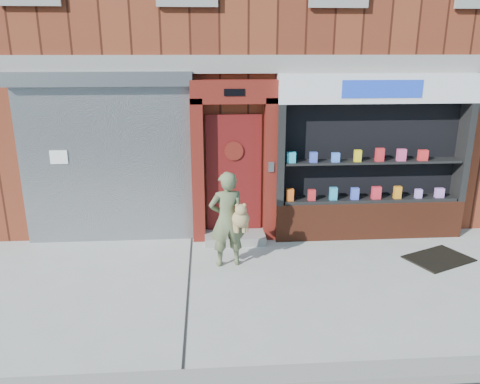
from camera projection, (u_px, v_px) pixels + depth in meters
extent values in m
plane|color=#9E9E99|center=(291.00, 284.00, 7.05)|extent=(80.00, 80.00, 0.00)
cube|color=gray|center=(327.00, 376.00, 4.98)|extent=(60.00, 0.30, 0.12)
cube|color=maroon|center=(254.00, 23.00, 11.59)|extent=(12.00, 8.00, 8.00)
cube|color=gray|center=(277.00, 64.00, 7.95)|extent=(12.00, 0.16, 0.30)
cube|color=gray|center=(107.00, 167.00, 8.28)|extent=(3.00, 0.10, 2.80)
cube|color=slate|center=(99.00, 79.00, 7.78)|extent=(3.10, 0.30, 0.24)
cube|color=white|center=(59.00, 157.00, 8.10)|extent=(0.30, 0.01, 0.24)
cube|color=#5D1510|center=(198.00, 172.00, 8.34)|extent=(0.22, 0.28, 2.60)
cube|color=#5D1510|center=(270.00, 170.00, 8.43)|extent=(0.22, 0.28, 2.60)
cube|color=#5D1510|center=(234.00, 92.00, 7.98)|extent=(1.50, 0.28, 0.40)
cube|color=black|center=(234.00, 92.00, 7.83)|extent=(0.35, 0.01, 0.12)
cube|color=#56100F|center=(234.00, 175.00, 8.52)|extent=(1.00, 0.06, 2.20)
cylinder|color=black|center=(234.00, 151.00, 8.35)|extent=(0.28, 0.02, 0.28)
cylinder|color=#5D1510|center=(234.00, 151.00, 8.34)|extent=(0.34, 0.02, 0.34)
cube|color=gray|center=(235.00, 238.00, 8.60)|extent=(1.10, 0.55, 0.15)
cube|color=slate|center=(271.00, 167.00, 8.26)|extent=(0.10, 0.02, 0.18)
cube|color=#5F2716|center=(367.00, 218.00, 8.78)|extent=(3.50, 0.40, 0.70)
cube|color=black|center=(280.00, 155.00, 8.30)|extent=(0.12, 0.40, 1.80)
cube|color=black|center=(463.00, 152.00, 8.53)|extent=(0.12, 0.40, 1.80)
cube|color=black|center=(369.00, 151.00, 8.59)|extent=(3.30, 0.03, 1.80)
cube|color=black|center=(369.00, 199.00, 8.67)|extent=(3.20, 0.36, 0.06)
cube|color=black|center=(372.00, 161.00, 8.46)|extent=(3.20, 0.36, 0.04)
cube|color=white|center=(378.00, 88.00, 8.07)|extent=(3.50, 0.40, 0.50)
cube|color=blue|center=(383.00, 89.00, 7.88)|extent=(1.40, 0.01, 0.30)
cube|color=orange|center=(290.00, 195.00, 8.45)|extent=(0.13, 0.09, 0.22)
cube|color=red|center=(312.00, 195.00, 8.48)|extent=(0.13, 0.09, 0.20)
cube|color=#2898CB|center=(333.00, 194.00, 8.50)|extent=(0.13, 0.09, 0.23)
cube|color=blue|center=(355.00, 194.00, 8.53)|extent=(0.14, 0.09, 0.22)
cube|color=red|center=(376.00, 193.00, 8.56)|extent=(0.16, 0.09, 0.23)
cube|color=orange|center=(397.00, 192.00, 8.59)|extent=(0.13, 0.09, 0.23)
cube|color=#B78BFB|center=(418.00, 194.00, 8.62)|extent=(0.12, 0.09, 0.16)
cube|color=#BC7CE0|center=(439.00, 193.00, 8.65)|extent=(0.16, 0.09, 0.18)
cube|color=#26A0C1|center=(291.00, 157.00, 8.24)|extent=(0.16, 0.09, 0.19)
cube|color=blue|center=(313.00, 157.00, 8.27)|extent=(0.13, 0.09, 0.18)
cube|color=#4578ED|center=(336.00, 157.00, 8.30)|extent=(0.14, 0.09, 0.16)
cube|color=yellow|center=(358.00, 156.00, 8.32)|extent=(0.12, 0.09, 0.21)
cube|color=red|center=(380.00, 155.00, 8.35)|extent=(0.15, 0.09, 0.24)
cube|color=#DB4981|center=(401.00, 155.00, 8.38)|extent=(0.15, 0.09, 0.21)
cube|color=red|center=(423.00, 155.00, 8.41)|extent=(0.17, 0.09, 0.19)
imported|color=#586341|center=(227.00, 219.00, 7.47)|extent=(0.63, 0.46, 1.58)
sphere|color=olive|center=(241.00, 219.00, 7.38)|extent=(0.28, 0.28, 0.28)
sphere|color=olive|center=(241.00, 210.00, 7.29)|extent=(0.18, 0.18, 0.18)
sphere|color=olive|center=(237.00, 205.00, 7.26)|extent=(0.06, 0.06, 0.06)
sphere|color=olive|center=(244.00, 205.00, 7.27)|extent=(0.06, 0.06, 0.06)
cylinder|color=olive|center=(235.00, 227.00, 7.41)|extent=(0.06, 0.06, 0.17)
cylinder|color=olive|center=(246.00, 227.00, 7.43)|extent=(0.06, 0.06, 0.17)
cylinder|color=olive|center=(237.00, 228.00, 7.40)|extent=(0.06, 0.06, 0.17)
cylinder|color=olive|center=(244.00, 227.00, 7.41)|extent=(0.06, 0.06, 0.17)
cube|color=black|center=(438.00, 259.00, 7.88)|extent=(1.22, 1.07, 0.03)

